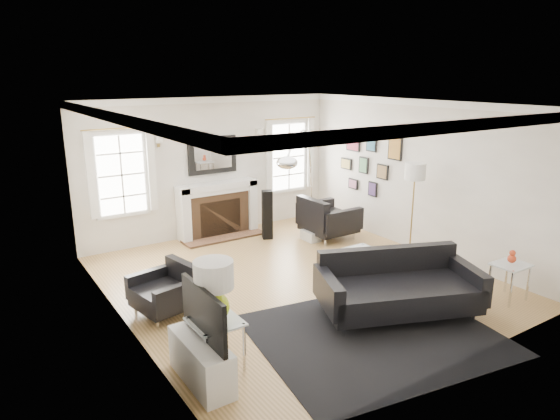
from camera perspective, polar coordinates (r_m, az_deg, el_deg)
floor at (r=8.18m, az=1.86°, el=-7.99°), size 6.00×6.00×0.00m
back_wall at (r=10.28m, az=-7.78°, el=4.89°), size 5.50×0.04×2.80m
front_wall at (r=5.66m, az=19.80°, el=-4.58°), size 5.50×0.04×2.80m
left_wall at (r=6.59m, az=-17.97°, el=-1.64°), size 0.04×6.00×2.80m
right_wall at (r=9.56m, az=15.57°, el=3.68°), size 0.04×6.00×2.80m
ceiling at (r=7.53m, az=2.05°, el=11.98°), size 5.50×6.00×0.02m
crown_molding at (r=7.53m, az=2.04°, el=11.52°), size 5.50×6.00×0.12m
fireplace at (r=10.28m, az=-7.10°, el=0.02°), size 1.70×0.69×1.11m
mantel_mirror at (r=10.19m, az=-7.72°, el=6.23°), size 1.05×0.07×0.75m
window_left at (r=9.58m, az=-17.68°, el=3.90°), size 1.24×0.15×1.62m
window_right at (r=11.13m, az=0.97°, el=6.14°), size 1.24×0.15×1.62m
gallery_wall at (r=10.39m, az=10.14°, el=5.65°), size 0.04×1.73×1.29m
tv_unit at (r=5.63m, az=-8.95°, el=-16.01°), size 0.35×1.00×1.09m
area_rug at (r=6.70m, az=10.82°, el=-13.85°), size 3.32×2.91×0.01m
sofa at (r=7.14m, az=13.19°, el=-8.65°), size 2.38×1.72×0.71m
armchair_left at (r=7.20m, az=-12.72°, el=-9.03°), size 0.90×0.97×0.57m
armchair_right at (r=10.11m, az=5.28°, el=-1.07°), size 0.95×1.06×0.71m
coffee_table at (r=8.26m, az=9.24°, el=-5.31°), size 0.87×0.87×0.39m
side_table_left at (r=5.75m, az=-7.37°, el=-13.40°), size 0.54×0.54×0.60m
nesting_table at (r=8.08m, az=24.81°, el=-6.41°), size 0.51×0.43×0.56m
gourd_lamp at (r=5.53m, az=-7.56°, el=-8.71°), size 0.44×0.44×0.70m
orange_vase at (r=8.01m, az=24.98°, el=-4.91°), size 0.12×0.12×0.20m
arc_floor_lamp at (r=8.85m, az=2.36°, el=2.59°), size 1.68×1.56×2.38m
stick_floor_lamp at (r=8.87m, az=15.15°, el=3.72°), size 0.36×0.36×1.77m
speaker_tower at (r=10.03m, az=-1.47°, el=-0.54°), size 0.26×0.26×0.99m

